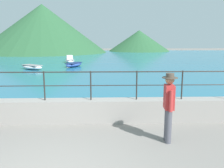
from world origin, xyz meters
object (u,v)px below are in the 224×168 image
at_px(boat_0, 74,64).
at_px(boat_1, 32,67).
at_px(boat_2, 70,60).
at_px(person_walking, 169,104).

bearing_deg(boat_0, boat_1, -151.15).
relative_size(boat_0, boat_1, 1.04).
height_order(boat_0, boat_1, same).
bearing_deg(boat_2, boat_1, -112.76).
bearing_deg(person_walking, boat_2, 104.41).
bearing_deg(boat_1, boat_0, 28.85).
xyz_separation_m(boat_0, boat_1, (-3.24, -1.78, 0.00)).
height_order(boat_1, boat_2, boat_2).
bearing_deg(person_walking, boat_0, 104.75).
relative_size(person_walking, boat_1, 0.74).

